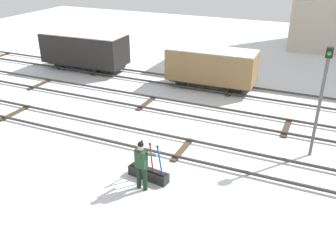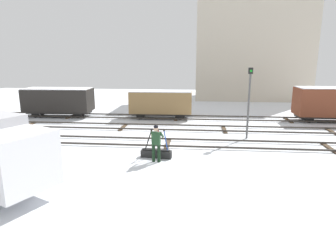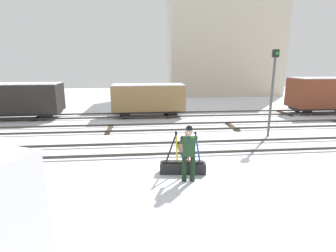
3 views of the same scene
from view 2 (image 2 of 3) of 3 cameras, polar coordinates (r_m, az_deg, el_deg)
ground_plane at (r=16.74m, az=-0.07°, el=-3.56°), size 60.00×60.00×0.00m
track_main_line at (r=16.71m, az=-0.07°, el=-3.21°), size 44.00×1.94×0.18m
track_siding_near at (r=20.30m, az=0.94°, el=-0.29°), size 44.00×1.94×0.18m
track_siding_far at (r=23.84m, az=1.63°, el=1.71°), size 44.00×1.94×0.18m
switch_lever_frame at (r=14.51m, az=-2.27°, el=-5.16°), size 1.55×0.55×1.45m
rail_worker at (r=13.71m, az=-2.30°, el=-2.89°), size 0.59×0.68×1.79m
signal_post at (r=18.12m, az=15.45°, el=5.55°), size 0.24×0.32×4.25m
apartment_building at (r=37.00m, az=15.93°, el=14.66°), size 13.17×5.93×12.31m
freight_car_mid_siding at (r=25.68m, az=28.90°, el=4.04°), size 4.99×2.20×2.63m
freight_car_back_track at (r=23.75m, az=-1.38°, el=4.59°), size 4.96×2.07×2.25m
freight_car_near_switch at (r=26.19m, az=-20.47°, el=4.70°), size 5.54×2.30×2.37m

